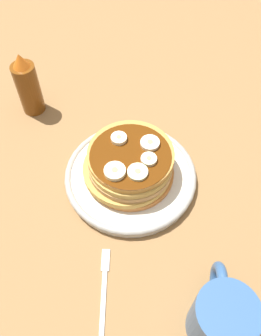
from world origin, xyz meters
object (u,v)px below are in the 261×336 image
object	(u,v)px
banana_slice_1	(149,159)
banana_slice_4	(115,171)
plate	(130,176)
pancake_stack	(131,164)
banana_slice_2	(138,172)
fork	(104,285)
banana_slice_0	(119,138)
banana_slice_3	(150,143)
syrup_bottle	(28,86)
coffee_mug	(221,316)

from	to	relation	value
banana_slice_1	banana_slice_4	distance (cm)	5.96
plate	banana_slice_1	bearing A→B (deg)	-106.73
pancake_stack	banana_slice_2	distance (cm)	5.02
banana_slice_1	fork	world-z (taller)	banana_slice_1
banana_slice_0	banana_slice_2	size ratio (longest dim) A/B	0.82
banana_slice_3	banana_slice_0	bearing A→B (deg)	82.38
banana_slice_3	banana_slice_4	size ratio (longest dim) A/B	0.94
banana_slice_1	banana_slice_2	world-z (taller)	same
pancake_stack	banana_slice_3	size ratio (longest dim) A/B	4.93
plate	syrup_bottle	distance (cm)	27.24
fork	pancake_stack	bearing A→B (deg)	-8.42
plate	coffee_mug	bearing A→B (deg)	-150.96
plate	syrup_bottle	bearing A→B (deg)	51.78
banana_slice_2	syrup_bottle	size ratio (longest dim) A/B	0.24
plate	pancake_stack	distance (cm)	3.36
plate	banana_slice_2	size ratio (longest dim) A/B	7.03
plate	banana_slice_4	distance (cm)	7.83
banana_slice_3	banana_slice_4	bearing A→B (deg)	138.38
plate	banana_slice_1	world-z (taller)	banana_slice_1
coffee_mug	syrup_bottle	world-z (taller)	syrup_bottle
plate	banana_slice_2	distance (cm)	7.44
pancake_stack	fork	world-z (taller)	pancake_stack
fork	syrup_bottle	size ratio (longest dim) A/B	0.95
banana_slice_1	banana_slice_4	world-z (taller)	banana_slice_4
banana_slice_3	syrup_bottle	world-z (taller)	syrup_bottle
fork	banana_slice_3	bearing A→B (deg)	-15.47
banana_slice_2	banana_slice_3	distance (cm)	6.23
banana_slice_2	banana_slice_3	size ratio (longest dim) A/B	1.02
pancake_stack	plate	bearing A→B (deg)	179.52
banana_slice_3	fork	distance (cm)	23.72
banana_slice_0	banana_slice_2	world-z (taller)	banana_slice_0
banana_slice_0	fork	xyz separation A→B (cm)	(-22.44, 0.74, -7.38)
plate	pancake_stack	xyz separation A→B (cm)	(0.24, -0.00, 3.35)
pancake_stack	banana_slice_0	world-z (taller)	banana_slice_0
fork	banana_slice_2	bearing A→B (deg)	-14.95
banana_slice_4	syrup_bottle	size ratio (longest dim) A/B	0.25
banana_slice_0	banana_slice_2	distance (cm)	7.52
plate	banana_slice_0	size ratio (longest dim) A/B	8.59
banana_slice_1	coffee_mug	bearing A→B (deg)	-155.98
banana_slice_4	coffee_mug	world-z (taller)	coffee_mug
banana_slice_3	fork	bearing A→B (deg)	164.53
fork	syrup_bottle	xyz separation A→B (cm)	(35.83, 18.13, 5.99)
banana_slice_2	syrup_bottle	distance (cm)	30.05
banana_slice_2	pancake_stack	bearing A→B (deg)	19.52
pancake_stack	banana_slice_2	bearing A→B (deg)	-160.48
banana_slice_1	banana_slice_2	size ratio (longest dim) A/B	0.80
banana_slice_0	banana_slice_4	distance (cm)	6.80
syrup_bottle	banana_slice_4	bearing A→B (deg)	-137.12
fork	banana_slice_4	bearing A→B (deg)	-2.23
banana_slice_4	pancake_stack	bearing A→B (deg)	-30.56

